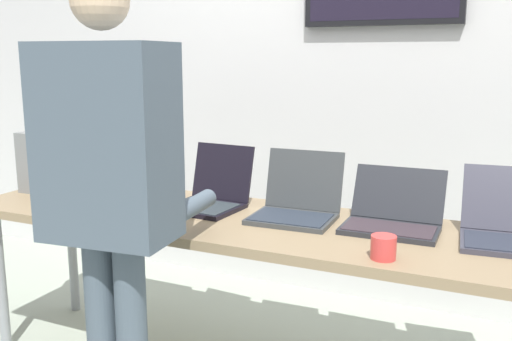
{
  "coord_description": "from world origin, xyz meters",
  "views": [
    {
      "loc": [
        1.04,
        -2.14,
        1.44
      ],
      "look_at": [
        0.01,
        0.12,
        0.95
      ],
      "focal_mm": 40.09,
      "sensor_mm": 36.0,
      "label": 1
    }
  ],
  "objects": [
    {
      "name": "person",
      "position": [
        -0.2,
        -0.62,
        1.04
      ],
      "size": [
        0.47,
        0.62,
        1.72
      ],
      "color": "#495764",
      "rests_on": "ground"
    },
    {
      "name": "laptop_station_0",
      "position": [
        -0.65,
        0.11,
        0.82
      ],
      "size": [
        0.37,
        0.31,
        0.25
      ],
      "color": "black",
      "rests_on": "workbench"
    },
    {
      "name": "laptop_station_3",
      "position": [
        0.61,
        0.13,
        0.81
      ],
      "size": [
        0.38,
        0.34,
        0.23
      ],
      "color": "#25272C",
      "rests_on": "workbench"
    },
    {
      "name": "back_wall",
      "position": [
        0.01,
        1.13,
        1.25
      ],
      "size": [
        8.0,
        0.11,
        2.47
      ],
      "color": "silver",
      "rests_on": "ground"
    },
    {
      "name": "laptop_station_2",
      "position": [
        0.2,
        0.11,
        0.82
      ],
      "size": [
        0.36,
        0.35,
        0.28
      ],
      "color": "#383C3D",
      "rests_on": "workbench"
    },
    {
      "name": "equipment_box",
      "position": [
        -1.08,
        0.1,
        0.91
      ],
      "size": [
        0.37,
        0.32,
        0.31
      ],
      "color": "slate",
      "rests_on": "workbench"
    },
    {
      "name": "workbench",
      "position": [
        0.0,
        0.0,
        0.71
      ],
      "size": [
        2.62,
        0.7,
        0.76
      ],
      "color": "#8D7655",
      "rests_on": "ground"
    },
    {
      "name": "coffee_mug",
      "position": [
        0.66,
        -0.25,
        0.8
      ],
      "size": [
        0.09,
        0.09,
        0.08
      ],
      "color": "#D43E3A",
      "rests_on": "workbench"
    },
    {
      "name": "laptop_station_1",
      "position": [
        -0.22,
        0.11,
        0.82
      ],
      "size": [
        0.34,
        0.36,
        0.28
      ],
      "color": "black",
      "rests_on": "workbench"
    },
    {
      "name": "laptop_station_4",
      "position": [
        1.05,
        0.14,
        0.82
      ],
      "size": [
        0.38,
        0.42,
        0.26
      ],
      "color": "#353542",
      "rests_on": "workbench"
    }
  ]
}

